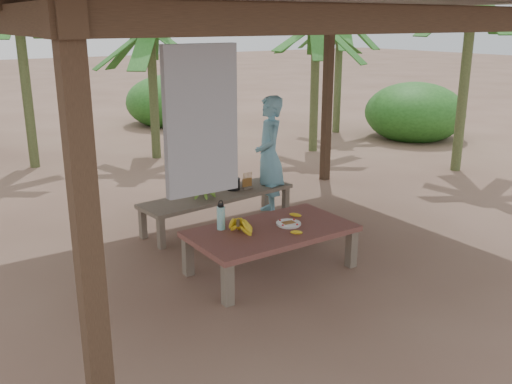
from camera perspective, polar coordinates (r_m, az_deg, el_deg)
ground at (r=6.83m, az=1.36°, el=-6.48°), size 80.00×80.00×0.00m
pavilion at (r=6.26m, az=1.52°, el=17.53°), size 6.60×5.60×2.95m
work_table at (r=6.31m, az=1.53°, el=-4.24°), size 1.80×1.01×0.50m
bench at (r=7.73m, az=-3.81°, el=-0.58°), size 2.25×0.82×0.45m
ripe_banana_bunch at (r=6.09m, az=-1.80°, el=-3.45°), size 0.36×0.34×0.18m
plate at (r=6.38m, az=3.27°, el=-3.20°), size 0.28×0.28×0.04m
loose_banana_front at (r=6.13m, az=4.07°, el=-4.04°), size 0.15×0.09×0.04m
loose_banana_side at (r=6.66m, az=3.96°, el=-2.30°), size 0.14×0.12×0.04m
water_flask at (r=6.23m, az=-3.53°, el=-2.52°), size 0.09×0.09×0.33m
green_banana_stalk at (r=7.53m, az=-5.35°, el=0.72°), size 0.33×0.33×0.34m
cooking_pot at (r=7.88m, az=-2.29°, el=0.78°), size 0.18×0.18×0.15m
skewer_rack at (r=7.91m, az=-0.90°, el=1.18°), size 0.19×0.10×0.24m
woman at (r=8.07m, az=1.34°, el=3.58°), size 0.64×0.74×1.71m
banana_plant_ne at (r=12.13m, az=6.03°, el=15.40°), size 1.80×1.80×2.91m
banana_plant_n at (r=11.59m, az=-10.48°, el=14.65°), size 1.80×1.80×2.80m
banana_plant_nw at (r=11.44m, az=-22.79°, el=16.59°), size 1.80×1.80×3.40m
banana_plant_e at (r=11.04m, az=20.79°, el=16.77°), size 1.80×1.80×3.39m
banana_plant_far at (r=14.36m, az=8.41°, el=16.07°), size 1.80×1.80×3.05m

